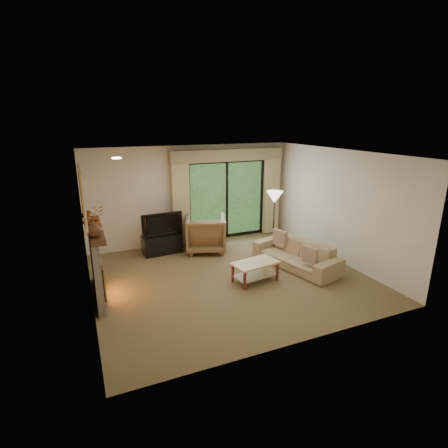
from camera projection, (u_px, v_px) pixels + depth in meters
name	position (u px, v px, depth m)	size (l,w,h in m)	color
floor	(230.00, 277.00, 7.45)	(5.50, 5.50, 0.00)	brown
ceiling	(230.00, 153.00, 6.71)	(5.50, 5.50, 0.00)	silver
wall_back	(191.00, 195.00, 9.28)	(5.00, 5.00, 0.00)	beige
wall_front	(303.00, 263.00, 4.88)	(5.00, 5.00, 0.00)	beige
wall_left	(85.00, 236.00, 6.04)	(5.00, 5.00, 0.00)	beige
wall_right	(338.00, 206.00, 8.12)	(5.00, 5.00, 0.00)	beige
fireplace	(95.00, 263.00, 6.44)	(0.24, 1.70, 1.37)	gray
mirror	(82.00, 196.00, 6.05)	(0.07, 1.45, 1.02)	gold
sliding_door	(227.00, 199.00, 9.67)	(2.26, 0.10, 2.16)	black
curtain_left	(181.00, 201.00, 9.04)	(0.45, 0.18, 2.35)	tan
curtain_right	(271.00, 193.00, 10.06)	(0.45, 0.18, 2.35)	tan
cornice	(228.00, 155.00, 9.24)	(3.20, 0.24, 0.32)	#978760
media_console	(162.00, 244.00, 8.73)	(0.96, 0.43, 0.48)	black
tv	(161.00, 224.00, 8.58)	(1.01, 0.13, 0.59)	black
armchair	(206.00, 234.00, 8.84)	(0.97, 1.00, 0.91)	brown
sofa	(296.00, 254.00, 7.90)	(2.06, 0.80, 0.60)	#9D8864
pillow_near	(310.00, 255.00, 7.29)	(0.09, 0.36, 0.36)	brown
pillow_far	(280.00, 238.00, 8.33)	(0.10, 0.39, 0.39)	brown
coffee_table	(255.00, 272.00, 7.21)	(0.94, 0.52, 0.42)	#CEBC84
floor_lamp	(274.00, 221.00, 8.84)	(0.41, 0.41, 1.52)	beige
vase	(94.00, 229.00, 5.72)	(0.27, 0.27, 0.28)	#4D2E18
branches	(92.00, 219.00, 5.97)	(0.42, 0.36, 0.46)	#9D4A15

